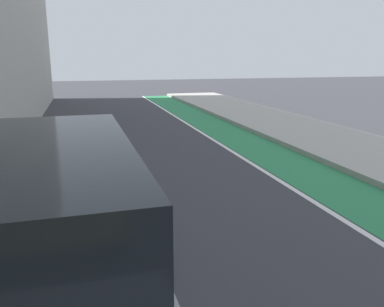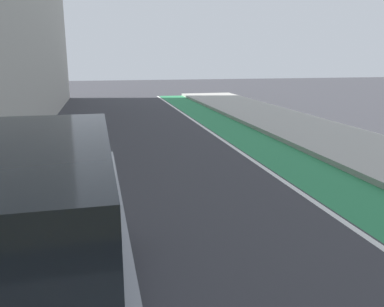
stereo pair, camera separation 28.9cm
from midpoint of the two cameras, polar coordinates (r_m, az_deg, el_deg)
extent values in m
plane|color=#38383D|center=(7.20, 3.66, -7.14)|extent=(81.21, 81.21, 0.00)
cube|color=#2D8451|center=(10.01, 15.85, -1.61)|extent=(1.60, 36.91, 0.00)
cube|color=white|center=(9.62, 11.13, -1.96)|extent=(0.12, 36.91, 0.00)
cube|color=#9EA0A8|center=(3.63, -21.59, -16.31)|extent=(1.82, 4.66, 0.95)
cube|color=black|center=(3.10, -23.44, -5.49)|extent=(1.58, 2.80, 0.75)
cylinder|color=black|center=(5.39, -10.05, -10.99)|extent=(0.23, 0.66, 0.66)
camera|label=1|loc=(0.14, -88.67, 0.33)|focal=36.64mm
camera|label=2|loc=(0.14, 91.33, -0.33)|focal=36.64mm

